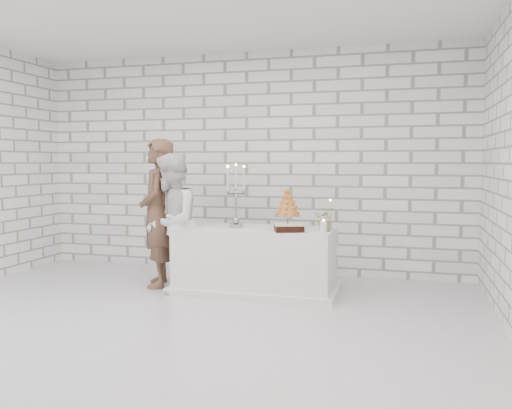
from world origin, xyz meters
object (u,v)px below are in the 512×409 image
groom (157,213)px  croquembouche (288,208)px  cake_table (255,260)px  candelabra (236,196)px  bride (171,223)px

groom → croquembouche: groom is taller
cake_table → croquembouche: (0.36, 0.11, 0.61)m
candelabra → croquembouche: candelabra is taller
croquembouche → candelabra: bearing=-166.5°
cake_table → candelabra: 0.78m
bride → candelabra: size_ratio=2.17×
groom → croquembouche: size_ratio=3.81×
cake_table → candelabra: candelabra is taller
groom → cake_table: bearing=68.2°
cake_table → groom: 1.33m
groom → candelabra: (1.00, 0.01, 0.23)m
cake_table → croquembouche: bearing=17.5°
candelabra → croquembouche: bearing=13.5°
candelabra → croquembouche: size_ratio=1.58×
groom → croquembouche: bearing=71.9°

